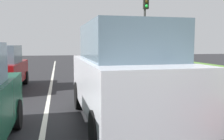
# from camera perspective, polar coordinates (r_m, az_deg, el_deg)

# --- Properties ---
(ground_plane) EXTENTS (60.00, 60.00, 0.00)m
(ground_plane) POSITION_cam_1_polar(r_m,az_deg,el_deg) (11.30, -10.34, -3.41)
(ground_plane) COLOR #262628
(lane_line_center) EXTENTS (0.12, 32.00, 0.01)m
(lane_line_center) POSITION_cam_1_polar(r_m,az_deg,el_deg) (11.30, -13.90, -3.47)
(lane_line_center) COLOR silver
(lane_line_center) RESTS_ON ground
(lane_line_right_edge) EXTENTS (0.12, 32.00, 0.01)m
(lane_line_right_edge) POSITION_cam_1_polar(r_m,az_deg,el_deg) (11.97, 7.18, -2.82)
(lane_line_right_edge) COLOR silver
(lane_line_right_edge) RESTS_ON ground
(curb_right) EXTENTS (0.24, 48.00, 0.12)m
(curb_right) POSITION_cam_1_polar(r_m,az_deg,el_deg) (12.13, 9.41, -2.46)
(curb_right) COLOR #9E9B93
(curb_right) RESTS_ON ground
(car_suv_ahead) EXTENTS (2.04, 4.53, 2.28)m
(car_suv_ahead) POSITION_cam_1_polar(r_m,az_deg,el_deg) (5.60, 2.81, -0.79)
(car_suv_ahead) COLOR silver
(car_suv_ahead) RESTS_ON ground
(car_hatchback_far) EXTENTS (1.76, 3.71, 1.78)m
(car_hatchback_far) POSITION_cam_1_polar(r_m,az_deg,el_deg) (10.75, -24.42, 0.41)
(car_hatchback_far) COLOR maroon
(car_hatchback_far) RESTS_ON ground
(traffic_light_near_right) EXTENTS (0.32, 0.50, 5.35)m
(traffic_light_near_right) POSITION_cam_1_polar(r_m,az_deg,el_deg) (16.53, 7.68, 11.91)
(traffic_light_near_right) COLOR #2D2D2D
(traffic_light_near_right) RESTS_ON ground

